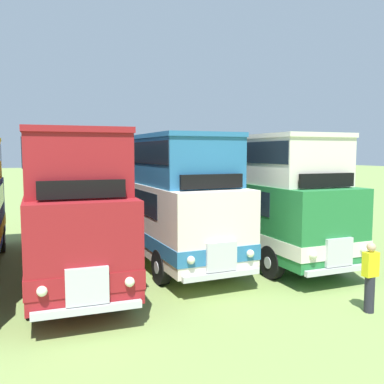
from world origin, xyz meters
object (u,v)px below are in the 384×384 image
object	(u,v)px
bus_sixth_in_row	(67,195)
marshal_person	(370,277)
bus_seventh_in_row	(159,190)
bus_eighth_in_row	(243,188)

from	to	relation	value
bus_sixth_in_row	marshal_person	xyz separation A→B (m)	(6.30, -7.06, -1.59)
bus_seventh_in_row	bus_sixth_in_row	bearing A→B (deg)	-171.06
bus_sixth_in_row	bus_seventh_in_row	bearing A→B (deg)	8.94
bus_eighth_in_row	marshal_person	bearing A→B (deg)	-94.18
bus_seventh_in_row	marshal_person	xyz separation A→B (m)	(2.89, -7.59, -1.58)
bus_sixth_in_row	bus_seventh_in_row	xyz separation A→B (m)	(3.41, 0.54, -0.01)
bus_eighth_in_row	marshal_person	size ratio (longest dim) A/B	6.40
marshal_person	bus_sixth_in_row	bearing A→B (deg)	131.75
marshal_person	bus_seventh_in_row	bearing A→B (deg)	110.85
bus_eighth_in_row	bus_seventh_in_row	bearing A→B (deg)	173.29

